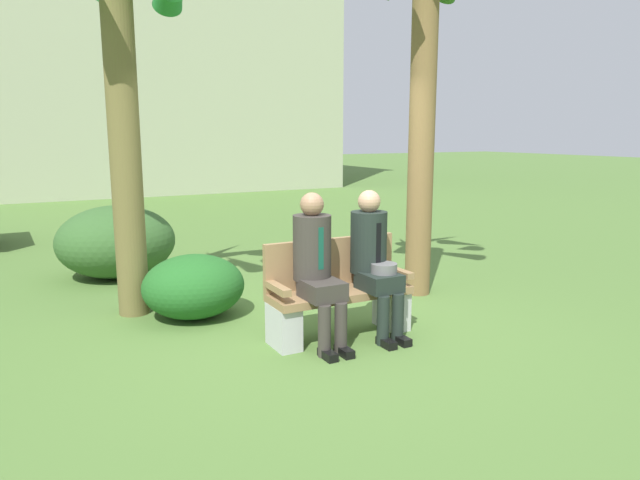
# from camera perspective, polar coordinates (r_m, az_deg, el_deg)

# --- Properties ---
(ground_plane) EXTENTS (80.00, 80.00, 0.00)m
(ground_plane) POSITION_cam_1_polar(r_m,az_deg,el_deg) (5.65, 1.02, -8.85)
(ground_plane) COLOR #507434
(park_bench) EXTENTS (1.35, 0.44, 0.90)m
(park_bench) POSITION_cam_1_polar(r_m,az_deg,el_deg) (5.41, 1.74, -5.34)
(park_bench) COLOR #99754C
(park_bench) RESTS_ON ground
(seated_man_left) EXTENTS (0.34, 0.72, 1.36)m
(seated_man_left) POSITION_cam_1_polar(r_m,az_deg,el_deg) (5.10, -0.35, -2.14)
(seated_man_left) COLOR #38332D
(seated_man_left) RESTS_ON ground
(seated_man_right) EXTENTS (0.34, 0.72, 1.35)m
(seated_man_right) POSITION_cam_1_polar(r_m,az_deg,el_deg) (5.39, 5.29, -1.58)
(seated_man_right) COLOR #1E2823
(seated_man_right) RESTS_ON ground
(shrub_near_bench) EXTENTS (1.51, 1.38, 0.94)m
(shrub_near_bench) POSITION_cam_1_polar(r_m,az_deg,el_deg) (8.03, -19.34, -0.14)
(shrub_near_bench) COLOR #345D2A
(shrub_near_bench) RESTS_ON ground
(shrub_mid_lawn) EXTENTS (1.04, 0.95, 0.65)m
(shrub_mid_lawn) POSITION_cam_1_polar(r_m,az_deg,el_deg) (6.09, -12.28, -4.46)
(shrub_mid_lawn) COLOR #215E22
(shrub_mid_lawn) RESTS_ON ground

